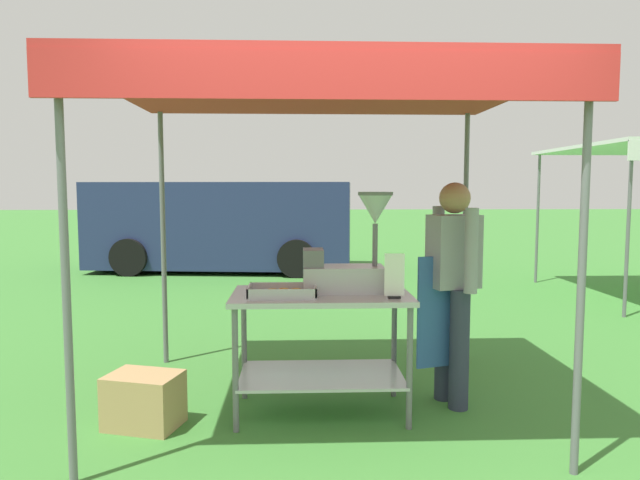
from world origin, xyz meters
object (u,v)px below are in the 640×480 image
menu_sign (394,279)px  donut_fryer (350,258)px  donut_cart (321,325)px  van_navy (223,225)px  stall_canopy (321,96)px  vendor (452,281)px  supply_crate (144,400)px  donut_tray (283,293)px

menu_sign → donut_fryer: bearing=136.7°
donut_fryer → menu_sign: size_ratio=2.36×
donut_cart → menu_sign: 0.62m
donut_cart → van_navy: van_navy is taller
donut_cart → stall_canopy: bearing=90.0°
vendor → van_navy: size_ratio=0.32×
vendor → supply_crate: vendor is taller
donut_cart → menu_sign: (0.47, -0.21, 0.35)m
donut_tray → menu_sign: (0.73, -0.10, 0.11)m
supply_crate → stall_canopy: bearing=13.8°
stall_canopy → supply_crate: (-1.18, -0.29, -2.02)m
donut_cart → van_navy: size_ratio=0.24×
donut_fryer → vendor: vendor is taller
donut_tray → donut_cart: bearing=22.4°
stall_canopy → vendor: bearing=1.8°
donut_fryer → vendor: (0.75, 0.08, -0.18)m
menu_sign → vendor: size_ratio=0.18×
donut_fryer → vendor: bearing=5.9°
donut_fryer → supply_crate: bearing=-170.1°
stall_canopy → supply_crate: stall_canopy is taller
donut_cart → vendor: 1.00m
supply_crate → van_navy: 7.47m
menu_sign → supply_crate: size_ratio=0.56×
donut_cart → donut_tray: size_ratio=2.66×
donut_tray → vendor: (1.21, 0.23, 0.03)m
menu_sign → van_navy: 7.73m
stall_canopy → donut_fryer: bearing=-13.3°
menu_sign → van_navy: (-2.09, 7.44, -0.10)m
supply_crate → van_navy: bearing=93.4°
donut_cart → donut_tray: bearing=-157.6°
stall_canopy → donut_cart: bearing=-90.0°
donut_cart → donut_fryer: donut_fryer is taller
donut_tray → donut_fryer: bearing=18.9°
donut_cart → menu_sign: size_ratio=4.15×
donut_tray → supply_crate: donut_tray is taller
stall_canopy → donut_tray: size_ratio=6.33×
donut_fryer → stall_canopy: bearing=166.7°
supply_crate → donut_fryer: bearing=9.9°
vendor → donut_fryer: bearing=-174.1°
donut_cart → supply_crate: 1.27m
van_navy → stall_canopy: bearing=-77.3°
stall_canopy → menu_sign: size_ratio=9.87×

